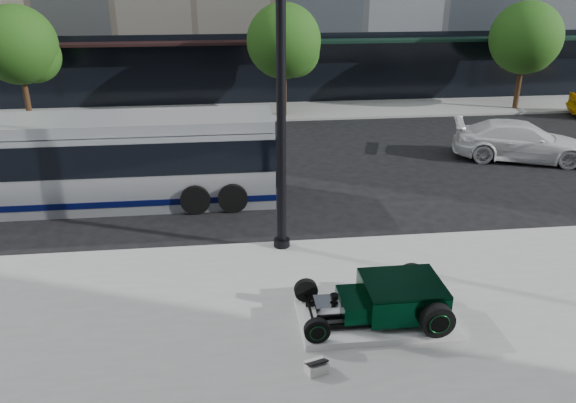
{
  "coord_description": "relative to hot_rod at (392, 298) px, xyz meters",
  "views": [
    {
      "loc": [
        -2.18,
        -16.31,
        7.34
      ],
      "look_at": [
        -0.48,
        -1.66,
        1.2
      ],
      "focal_mm": 35.0,
      "sensor_mm": 36.0,
      "label": 1
    }
  ],
  "objects": [
    {
      "name": "display_plinth",
      "position": [
        -0.33,
        -0.0,
        -0.5
      ],
      "size": [
        3.4,
        1.8,
        0.15
      ],
      "primitive_type": "cube",
      "color": "silver",
      "rests_on": "sidewalk_near"
    },
    {
      "name": "sidewalk_far",
      "position": [
        -1.28,
        20.15,
        -0.64
      ],
      "size": [
        70.0,
        4.0,
        0.12
      ],
      "primitive_type": "cube",
      "color": "gray",
      "rests_on": "ground"
    },
    {
      "name": "white_sedan",
      "position": [
        8.61,
        10.82,
        0.09
      ],
      "size": [
        5.81,
        3.82,
        1.56
      ],
      "primitive_type": "imported",
      "rotation": [
        0.0,
        0.0,
        1.24
      ],
      "color": "white",
      "rests_on": "ground"
    },
    {
      "name": "info_plaque",
      "position": [
        -1.91,
        -1.52,
        -0.45
      ],
      "size": [
        0.47,
        0.4,
        0.31
      ],
      "color": "silver",
      "rests_on": "sidewalk_near"
    },
    {
      "name": "street_trees",
      "position": [
        -0.14,
        19.23,
        3.07
      ],
      "size": [
        29.8,
        3.8,
        5.7
      ],
      "color": "black",
      "rests_on": "sidewalk_far"
    },
    {
      "name": "lamppost",
      "position": [
        -2.01,
        3.87,
        3.24
      ],
      "size": [
        0.45,
        0.45,
        8.26
      ],
      "color": "black",
      "rests_on": "sidewalk_near"
    },
    {
      "name": "ground",
      "position": [
        -1.28,
        6.15,
        -0.7
      ],
      "size": [
        120.0,
        120.0,
        0.0
      ],
      "primitive_type": "plane",
      "color": "black",
      "rests_on": "ground"
    },
    {
      "name": "transit_bus",
      "position": [
        -7.89,
        8.02,
        0.79
      ],
      "size": [
        12.12,
        2.88,
        2.92
      ],
      "color": "#A8ACB2",
      "rests_on": "ground"
    },
    {
      "name": "hot_rod",
      "position": [
        0.0,
        0.0,
        0.0
      ],
      "size": [
        3.22,
        2.0,
        0.81
      ],
      "color": "black",
      "rests_on": "display_plinth"
    }
  ]
}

